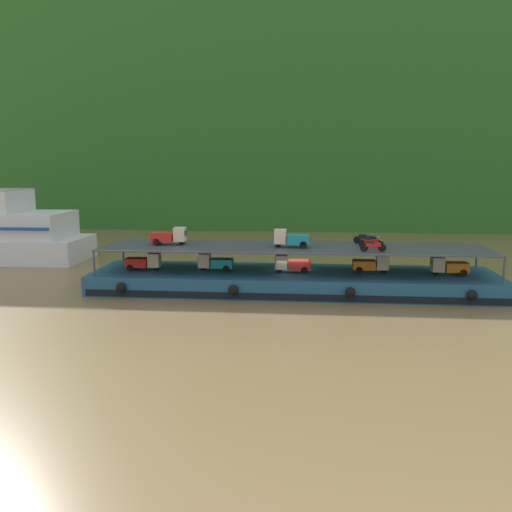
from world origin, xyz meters
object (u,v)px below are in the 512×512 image
at_px(mini_truck_lower_fore, 371,264).
at_px(motorcycle_upper_stbd, 365,239).
at_px(mini_truck_lower_stern, 144,262).
at_px(mini_truck_lower_mid, 292,264).
at_px(cargo_barge, 293,281).
at_px(mini_truck_lower_bow, 449,266).
at_px(motorcycle_upper_port, 373,246).
at_px(mini_truck_upper_stern, 169,236).
at_px(mini_truck_upper_mid, 291,238).
at_px(motorcycle_upper_centre, 371,242).
at_px(mini_truck_lower_aft, 215,262).

bearing_deg(mini_truck_lower_fore, motorcycle_upper_stbd, 100.11).
height_order(mini_truck_lower_stern, mini_truck_lower_mid, same).
relative_size(cargo_barge, motorcycle_upper_stbd, 16.55).
bearing_deg(mini_truck_lower_bow, motorcycle_upper_port, -162.61).
distance_m(cargo_barge, mini_truck_lower_mid, 1.47).
bearing_deg(mini_truck_lower_bow, cargo_barge, 179.30).
height_order(cargo_barge, mini_truck_lower_bow, mini_truck_lower_bow).
relative_size(mini_truck_lower_mid, motorcycle_upper_stbd, 1.46).
bearing_deg(motorcycle_upper_port, mini_truck_upper_stern, 172.33).
distance_m(mini_truck_lower_fore, motorcycle_upper_stbd, 2.60).
height_order(mini_truck_upper_mid, motorcycle_upper_centre, mini_truck_upper_mid).
relative_size(mini_truck_lower_fore, mini_truck_upper_stern, 0.99).
bearing_deg(mini_truck_lower_aft, mini_truck_lower_bow, 0.25).
bearing_deg(mini_truck_lower_mid, mini_truck_lower_fore, 4.37).
bearing_deg(motorcycle_upper_stbd, mini_truck_upper_stern, -172.89).
distance_m(mini_truck_lower_stern, mini_truck_lower_bow, 23.71).
bearing_deg(mini_truck_upper_mid, mini_truck_upper_stern, 177.00).
xyz_separation_m(mini_truck_lower_aft, mini_truck_lower_mid, (6.09, -0.07, 0.00)).
relative_size(mini_truck_upper_mid, motorcycle_upper_port, 1.45).
height_order(cargo_barge, mini_truck_upper_stern, mini_truck_upper_stern).
bearing_deg(mini_truck_upper_stern, cargo_barge, -0.69).
distance_m(mini_truck_lower_bow, motorcycle_upper_stbd, 6.75).
bearing_deg(cargo_barge, motorcycle_upper_centre, 0.26).
distance_m(mini_truck_lower_aft, mini_truck_upper_mid, 6.33).
distance_m(mini_truck_lower_stern, mini_truck_upper_mid, 11.86).
relative_size(mini_truck_lower_bow, motorcycle_upper_stbd, 1.46).
relative_size(mini_truck_lower_stern, mini_truck_lower_mid, 1.01).
height_order(mini_truck_lower_fore, motorcycle_upper_port, motorcycle_upper_port).
distance_m(mini_truck_lower_bow, mini_truck_upper_stern, 21.83).
relative_size(mini_truck_lower_stern, motorcycle_upper_port, 1.47).
bearing_deg(mini_truck_upper_stern, motorcycle_upper_stbd, 7.11).
bearing_deg(mini_truck_lower_fore, mini_truck_lower_mid, -175.63).
bearing_deg(mini_truck_lower_bow, mini_truck_upper_stern, 179.30).
relative_size(mini_truck_lower_mid, mini_truck_lower_bow, 1.00).
bearing_deg(cargo_barge, motorcycle_upper_port, -18.82).
height_order(mini_truck_lower_aft, motorcycle_upper_centre, motorcycle_upper_centre).
height_order(mini_truck_lower_stern, mini_truck_lower_aft, same).
xyz_separation_m(motorcycle_upper_centre, motorcycle_upper_stbd, (-0.24, 2.04, 0.00)).
xyz_separation_m(cargo_barge, motorcycle_upper_stbd, (5.71, 2.07, 3.18)).
distance_m(cargo_barge, mini_truck_lower_fore, 6.22).
relative_size(mini_truck_lower_aft, mini_truck_lower_bow, 0.99).
bearing_deg(mini_truck_lower_fore, mini_truck_upper_mid, -174.82).
relative_size(mini_truck_upper_mid, motorcycle_upper_stbd, 1.45).
relative_size(mini_truck_lower_bow, motorcycle_upper_centre, 1.46).
height_order(motorcycle_upper_port, motorcycle_upper_centre, same).
xyz_separation_m(mini_truck_lower_mid, mini_truck_lower_fore, (6.13, 0.47, 0.00)).
bearing_deg(mini_truck_lower_bow, mini_truck_lower_stern, -179.14).
xyz_separation_m(mini_truck_upper_mid, motorcycle_upper_port, (6.07, -1.62, -0.26)).
height_order(motorcycle_upper_centre, motorcycle_upper_stbd, same).
xyz_separation_m(mini_truck_lower_bow, mini_truck_upper_mid, (-12.02, -0.25, 2.00)).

